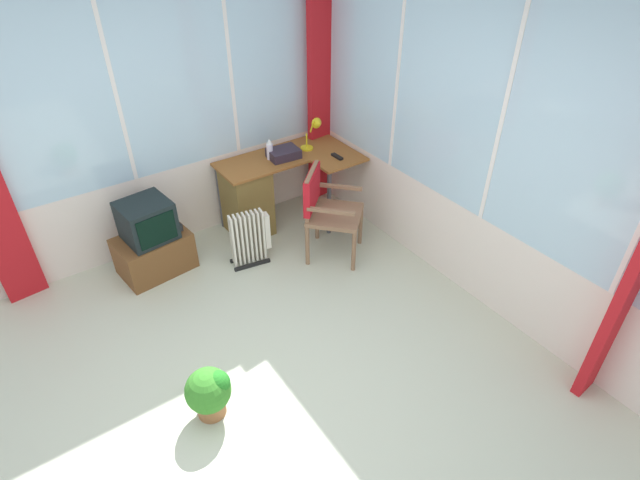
{
  "coord_description": "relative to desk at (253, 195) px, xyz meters",
  "views": [
    {
      "loc": [
        -0.92,
        -2.07,
        3.03
      ],
      "look_at": [
        0.9,
        0.57,
        0.7
      ],
      "focal_mm": 28.26,
      "sensor_mm": 36.0,
      "label": 1
    }
  ],
  "objects": [
    {
      "name": "potted_plant",
      "position": [
        -1.34,
        -1.83,
        -0.18
      ],
      "size": [
        0.31,
        0.31,
        0.39
      ],
      "color": "#995F38",
      "rests_on": "ground"
    },
    {
      "name": "spray_bottle",
      "position": [
        0.23,
        0.01,
        0.44
      ],
      "size": [
        0.06,
        0.06,
        0.22
      ],
      "color": "silver",
      "rests_on": "desk"
    },
    {
      "name": "east_window_panel",
      "position": [
        1.1,
        -1.94,
        0.97
      ],
      "size": [
        0.07,
        4.45,
        2.75
      ],
      "color": "silver",
      "rests_on": "ground"
    },
    {
      "name": "paper_tray",
      "position": [
        0.36,
        -0.04,
        0.38
      ],
      "size": [
        0.32,
        0.25,
        0.09
      ],
      "primitive_type": "cube",
      "rotation": [
        0.0,
        0.0,
        -0.08
      ],
      "color": "#2D2330",
      "rests_on": "desk"
    },
    {
      "name": "desk_lamp",
      "position": [
        0.73,
        -0.06,
        0.55
      ],
      "size": [
        0.23,
        0.2,
        0.33
      ],
      "color": "yellow",
      "rests_on": "desk"
    },
    {
      "name": "north_window_panel",
      "position": [
        -1.02,
        0.32,
        0.97
      ],
      "size": [
        4.18,
        0.07,
        2.75
      ],
      "color": "silver",
      "rests_on": "ground"
    },
    {
      "name": "tv_remote",
      "position": [
        0.8,
        -0.35,
        0.35
      ],
      "size": [
        0.05,
        0.15,
        0.02
      ],
      "primitive_type": "cube",
      "rotation": [
        0.0,
        0.0,
        0.03
      ],
      "color": "black",
      "rests_on": "desk"
    },
    {
      "name": "desk",
      "position": [
        0.0,
        0.0,
        0.0
      ],
      "size": [
        1.36,
        0.82,
        0.74
      ],
      "color": "#945827",
      "rests_on": "ground"
    },
    {
      "name": "wooden_armchair",
      "position": [
        0.34,
        -0.74,
        0.17
      ],
      "size": [
        0.68,
        0.68,
        0.89
      ],
      "color": "#896246",
      "rests_on": "ground"
    },
    {
      "name": "space_heater",
      "position": [
        -0.3,
        -0.49,
        -0.12
      ],
      "size": [
        0.41,
        0.23,
        0.55
      ],
      "color": "silver",
      "rests_on": "ground"
    },
    {
      "name": "ground",
      "position": [
        -1.02,
        -1.94,
        -0.43
      ],
      "size": [
        5.18,
        5.45,
        0.06
      ],
      "primitive_type": "cube",
      "color": "beige"
    },
    {
      "name": "tv_on_stand",
      "position": [
        -1.1,
        -0.08,
        -0.08
      ],
      "size": [
        0.69,
        0.51,
        0.73
      ],
      "color": "brown",
      "rests_on": "ground"
    },
    {
      "name": "curtain_corner",
      "position": [
        0.97,
        0.19,
        0.93
      ],
      "size": [
        0.32,
        0.1,
        2.65
      ],
      "primitive_type": "cube",
      "rotation": [
        0.0,
        0.0,
        0.11
      ],
      "color": "red",
      "rests_on": "ground"
    }
  ]
}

